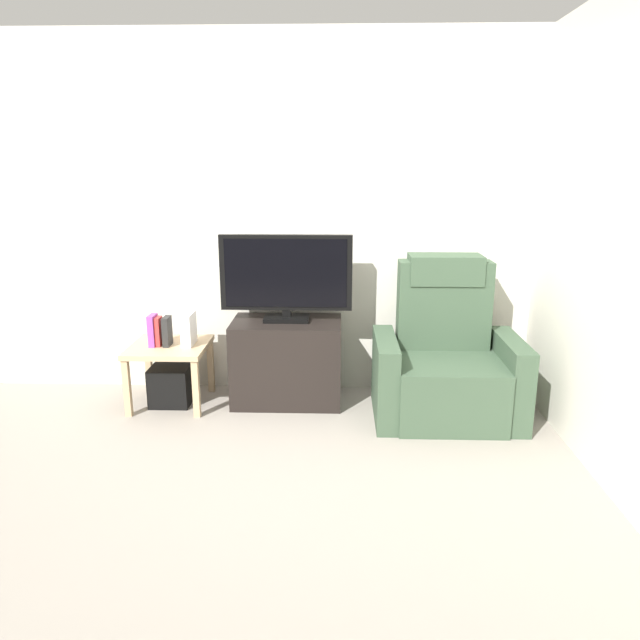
{
  "coord_description": "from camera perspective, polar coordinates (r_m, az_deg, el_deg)",
  "views": [
    {
      "loc": [
        0.42,
        -3.21,
        1.69
      ],
      "look_at": [
        0.3,
        0.5,
        0.7
      ],
      "focal_mm": 32.93,
      "sensor_mm": 36.0,
      "label": 1
    }
  ],
  "objects": [
    {
      "name": "side_table",
      "position": [
        4.34,
        -14.41,
        -3.21
      ],
      "size": [
        0.54,
        0.54,
        0.44
      ],
      "color": "tan",
      "rests_on": "ground"
    },
    {
      "name": "wall_back",
      "position": [
        4.38,
        -3.76,
        9.79
      ],
      "size": [
        6.4,
        0.06,
        2.6
      ],
      "primitive_type": "cube",
      "color": "beige",
      "rests_on": "ground"
    },
    {
      "name": "recliner_armchair",
      "position": [
        4.13,
        12.13,
        -4.01
      ],
      "size": [
        0.98,
        0.78,
        1.08
      ],
      "rotation": [
        0.0,
        0.0,
        -0.19
      ],
      "color": "#384C38",
      "rests_on": "ground"
    },
    {
      "name": "game_console",
      "position": [
        4.25,
        -12.66,
        -0.86
      ],
      "size": [
        0.07,
        0.2,
        0.23
      ],
      "primitive_type": "cube",
      "color": "white",
      "rests_on": "side_table"
    },
    {
      "name": "book_rightmost",
      "position": [
        4.27,
        -14.63,
        -1.07
      ],
      "size": [
        0.04,
        0.12,
        0.21
      ],
      "primitive_type": "cube",
      "color": "#262626",
      "rests_on": "side_table"
    },
    {
      "name": "subwoofer_box",
      "position": [
        4.41,
        -14.22,
        -6.1
      ],
      "size": [
        0.28,
        0.28,
        0.28
      ],
      "primitive_type": "cube",
      "color": "black",
      "rests_on": "ground"
    },
    {
      "name": "television",
      "position": [
        4.14,
        -3.32,
        4.3
      ],
      "size": [
        0.93,
        0.2,
        0.61
      ],
      "color": "black",
      "rests_on": "tv_stand"
    },
    {
      "name": "book_leftmost",
      "position": [
        4.29,
        -15.92,
        -0.96
      ],
      "size": [
        0.04,
        0.13,
        0.22
      ],
      "primitive_type": "cube",
      "color": "purple",
      "rests_on": "side_table"
    },
    {
      "name": "wall_side",
      "position": [
        3.55,
        26.32,
        7.11
      ],
      "size": [
        0.06,
        4.48,
        2.6
      ],
      "primitive_type": "cube",
      "color": "beige",
      "rests_on": "ground"
    },
    {
      "name": "tv_stand",
      "position": [
        4.28,
        -3.22,
        -4.0
      ],
      "size": [
        0.78,
        0.49,
        0.6
      ],
      "color": "black",
      "rests_on": "ground"
    },
    {
      "name": "book_middle",
      "position": [
        4.28,
        -15.39,
        -1.07
      ],
      "size": [
        0.03,
        0.1,
        0.21
      ],
      "primitive_type": "cube",
      "color": "red",
      "rests_on": "side_table"
    },
    {
      "name": "ground_plane",
      "position": [
        3.65,
        -5.13,
        -12.7
      ],
      "size": [
        6.4,
        6.4,
        0.0
      ],
      "primitive_type": "plane",
      "color": "gray"
    }
  ]
}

